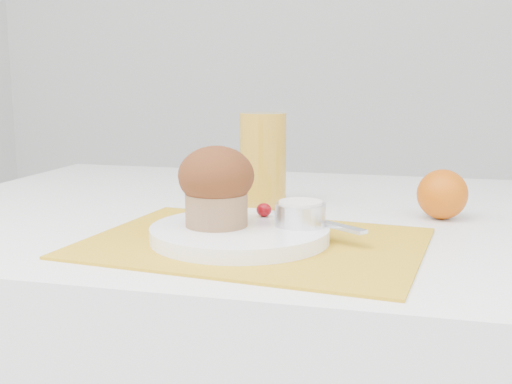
% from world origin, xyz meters
% --- Properties ---
extents(placemat, '(0.43, 0.34, 0.00)m').
position_xyz_m(placemat, '(-0.01, -0.15, 0.75)').
color(placemat, gold).
rests_on(placemat, table).
extents(plate, '(0.22, 0.22, 0.02)m').
position_xyz_m(plate, '(-0.03, -0.15, 0.76)').
color(plate, white).
rests_on(plate, placemat).
extents(ramekin, '(0.07, 0.07, 0.03)m').
position_xyz_m(ramekin, '(0.04, -0.13, 0.78)').
color(ramekin, silver).
rests_on(ramekin, plate).
extents(cream, '(0.07, 0.07, 0.01)m').
position_xyz_m(cream, '(0.04, -0.13, 0.80)').
color(cream, white).
rests_on(cream, ramekin).
extents(raspberry_near, '(0.02, 0.02, 0.02)m').
position_xyz_m(raspberry_near, '(-0.02, -0.09, 0.78)').
color(raspberry_near, '#5F0207').
rests_on(raspberry_near, plate).
extents(raspberry_far, '(0.02, 0.02, 0.02)m').
position_xyz_m(raspberry_far, '(0.02, -0.13, 0.78)').
color(raspberry_far, '#610216').
rests_on(raspberry_far, plate).
extents(butter_knife, '(0.15, 0.12, 0.00)m').
position_xyz_m(butter_knife, '(0.05, -0.10, 0.77)').
color(butter_knife, silver).
rests_on(butter_knife, plate).
extents(orange, '(0.07, 0.07, 0.07)m').
position_xyz_m(orange, '(0.21, 0.05, 0.79)').
color(orange, '#C05206').
rests_on(orange, table).
extents(juice_glass, '(0.09, 0.09, 0.15)m').
position_xyz_m(juice_glass, '(-0.06, 0.09, 0.82)').
color(juice_glass, gold).
rests_on(juice_glass, table).
extents(muffin, '(0.09, 0.09, 0.10)m').
position_xyz_m(muffin, '(-0.06, -0.16, 0.82)').
color(muffin, '#936A47').
rests_on(muffin, plate).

